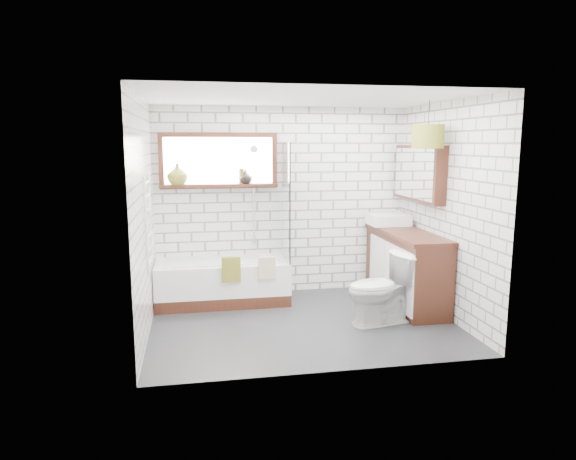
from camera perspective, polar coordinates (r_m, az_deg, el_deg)
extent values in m
cube|color=#232326|center=(5.97, 1.63, -10.27)|extent=(3.40, 2.60, 0.01)
cube|color=white|center=(5.63, 1.76, 14.51)|extent=(3.40, 2.60, 0.01)
cube|color=white|center=(6.93, -0.57, 3.21)|extent=(3.40, 0.01, 2.50)
cube|color=white|center=(4.41, 5.25, -0.55)|extent=(3.40, 0.01, 2.50)
cube|color=white|center=(5.56, -15.75, 1.25)|extent=(0.01, 2.60, 2.50)
cube|color=white|center=(6.24, 17.19, 2.06)|extent=(0.01, 2.60, 2.50)
cube|color=black|center=(6.76, -7.70, 7.63)|extent=(1.52, 0.16, 0.68)
cube|color=white|center=(5.57, -15.26, 0.76)|extent=(0.06, 0.52, 1.00)
cube|color=black|center=(6.71, 14.34, 6.13)|extent=(0.16, 1.20, 0.70)
cylinder|color=silver|center=(6.82, -3.83, 3.93)|extent=(0.02, 0.02, 1.30)
cube|color=white|center=(6.66, -7.30, -5.73)|extent=(1.67, 0.74, 0.54)
cube|color=white|center=(6.56, -0.36, 3.19)|extent=(0.02, 0.72, 1.50)
cube|color=olive|center=(6.25, -6.34, -4.38)|extent=(0.23, 0.06, 0.31)
cube|color=#C4B688|center=(6.29, -2.39, -4.22)|extent=(0.21, 0.05, 0.27)
cube|color=black|center=(6.68, 12.95, -4.07)|extent=(0.53, 1.64, 0.94)
cube|color=white|center=(7.01, 11.05, 1.17)|extent=(0.50, 0.44, 0.15)
cylinder|color=silver|center=(7.06, 12.28, 1.66)|extent=(0.04, 0.04, 0.16)
imported|color=white|center=(5.91, 10.35, -6.43)|extent=(0.61, 0.87, 0.81)
imported|color=olive|center=(6.73, -12.19, 5.93)|extent=(0.35, 0.35, 0.27)
imported|color=black|center=(6.76, -4.76, 5.76)|extent=(0.22, 0.22, 0.18)
cylinder|color=olive|center=(6.76, -5.19, 5.81)|extent=(0.08, 0.08, 0.20)
cylinder|color=olive|center=(6.11, 15.28, 9.99)|extent=(0.36, 0.36, 0.27)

